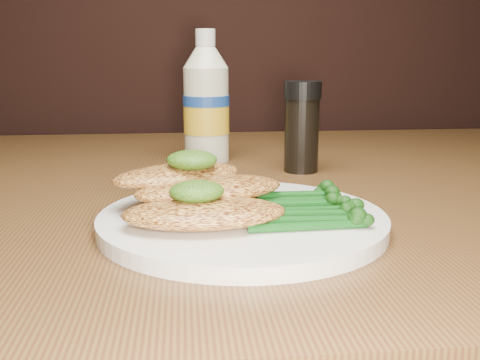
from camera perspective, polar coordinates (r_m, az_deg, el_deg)
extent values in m
cylinder|color=white|center=(0.50, 0.24, -4.10)|extent=(0.25, 0.25, 0.01)
ellipsoid|color=gold|center=(0.47, -3.56, -3.30)|extent=(0.14, 0.08, 0.02)
ellipsoid|color=gold|center=(0.51, -3.04, -0.93)|extent=(0.15, 0.10, 0.02)
ellipsoid|color=gold|center=(0.53, -6.22, 0.48)|extent=(0.14, 0.11, 0.02)
ellipsoid|color=black|center=(0.47, -4.33, -1.13)|extent=(0.05, 0.05, 0.02)
ellipsoid|color=black|center=(0.52, -4.81, 2.00)|extent=(0.06, 0.05, 0.02)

